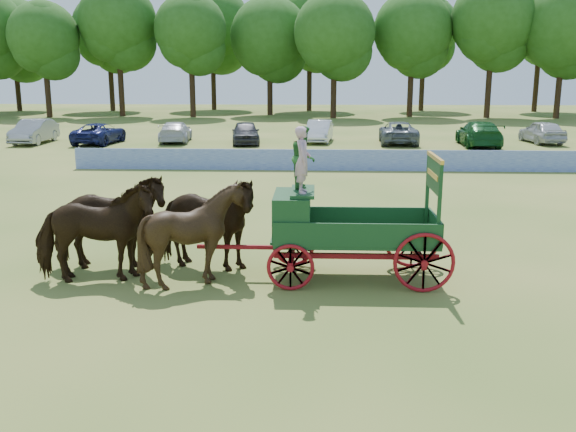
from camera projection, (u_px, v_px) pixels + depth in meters
The scene contains 9 objects.
ground at pixel (394, 293), 14.49m from camera, with size 160.00×160.00×0.00m, color olive.
horse_lead_left at pixel (95, 233), 14.96m from camera, with size 1.30×2.84×2.40m, color #311F0D.
horse_lead_right at pixel (109, 222), 16.03m from camera, with size 1.30×2.84×2.40m, color #311F0D.
horse_wheel_left at pixel (196, 234), 14.86m from camera, with size 1.94×2.18×2.41m, color #311F0D.
horse_wheel_right at pixel (205, 223), 15.93m from camera, with size 1.30×2.84×2.40m, color #311F0D.
farm_dray at pixel (325, 213), 15.20m from camera, with size 6.00×2.00×3.68m.
sponsor_banner at pixel (332, 160), 31.95m from camera, with size 26.00×0.08×1.05m, color #1D399F.
parked_cars at pixel (298, 132), 43.58m from camera, with size 46.89×7.24×1.64m.
treeline at pixel (269, 29), 70.80m from camera, with size 91.04×22.76×14.98m.
Camera 1 is at (-1.78, -13.83, 4.92)m, focal length 40.00 mm.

